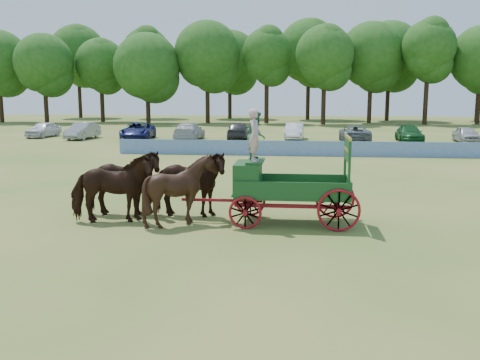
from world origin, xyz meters
name	(u,v)px	position (x,y,z in m)	size (l,w,h in m)	color
ground	(330,215)	(0.00, 0.00, 0.00)	(160.00, 160.00, 0.00)	olive
horse_lead_left	(112,188)	(-7.47, -1.96, 1.19)	(1.28, 2.82, 2.38)	black
horse_lead_right	(122,183)	(-7.47, -0.86, 1.19)	(1.28, 2.82, 2.38)	black
horse_wheel_left	(181,190)	(-5.07, -1.96, 1.19)	(1.92, 2.16, 2.39)	black
horse_wheel_right	(188,184)	(-5.07, -0.86, 1.19)	(1.28, 2.82, 2.38)	black
farm_dray	(270,173)	(-2.13, -1.39, 1.71)	(6.00, 2.00, 3.88)	maroon
sponsor_banner	(301,148)	(-1.00, 18.00, 0.53)	(26.00, 0.08, 1.05)	#1D4E9E
parked_cars	(287,132)	(-2.27, 29.76, 0.76)	(52.62, 7.27, 1.62)	silver
treeline	(269,56)	(-5.65, 60.25, 9.46)	(89.55, 24.23, 15.63)	#382314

